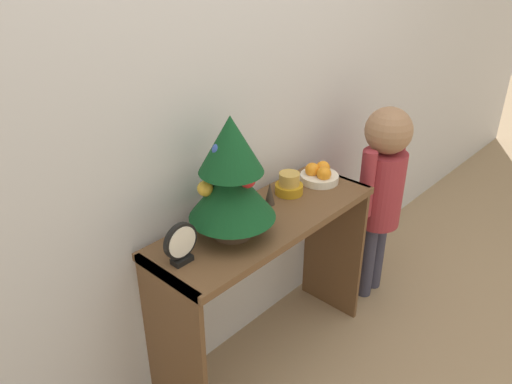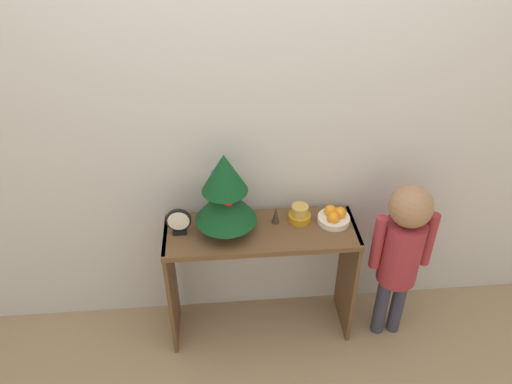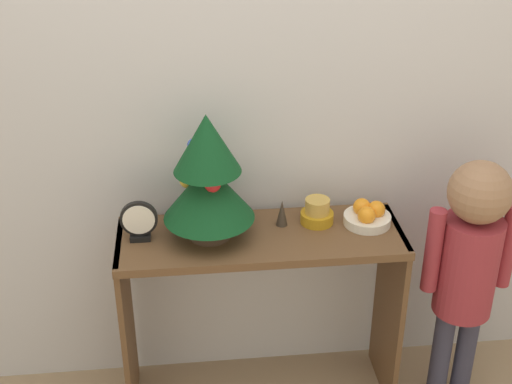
{
  "view_description": "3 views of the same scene",
  "coord_description": "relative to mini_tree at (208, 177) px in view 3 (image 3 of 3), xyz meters",
  "views": [
    {
      "loc": [
        -1.27,
        -0.93,
        1.73
      ],
      "look_at": [
        -0.06,
        0.18,
        0.87
      ],
      "focal_mm": 35.0,
      "sensor_mm": 36.0,
      "label": 1
    },
    {
      "loc": [
        -0.2,
        -1.83,
        2.39
      ],
      "look_at": [
        -0.03,
        0.19,
        0.98
      ],
      "focal_mm": 35.0,
      "sensor_mm": 36.0,
      "label": 2
    },
    {
      "loc": [
        -0.25,
        -1.95,
        2.06
      ],
      "look_at": [
        -0.02,
        0.18,
        0.91
      ],
      "focal_mm": 50.0,
      "sensor_mm": 36.0,
      "label": 3
    }
  ],
  "objects": [
    {
      "name": "back_wall",
      "position": [
        0.18,
        0.21,
        0.28
      ],
      "size": [
        7.0,
        0.05,
        2.5
      ],
      "primitive_type": "cube",
      "color": "silver",
      "rests_on": "ground_plane"
    },
    {
      "name": "console_table",
      "position": [
        0.18,
        -0.01,
        -0.41
      ],
      "size": [
        1.01,
        0.36,
        0.74
      ],
      "color": "brown",
      "rests_on": "ground_plane"
    },
    {
      "name": "mini_tree",
      "position": [
        0.0,
        0.0,
        0.0
      ],
      "size": [
        0.32,
        0.32,
        0.46
      ],
      "color": "#4C3828",
      "rests_on": "console_table"
    },
    {
      "name": "fruit_bowl",
      "position": [
        0.57,
        0.02,
        -0.2
      ],
      "size": [
        0.17,
        0.17,
        0.09
      ],
      "color": "silver",
      "rests_on": "console_table"
    },
    {
      "name": "singing_bowl",
      "position": [
        0.39,
        0.05,
        -0.19
      ],
      "size": [
        0.12,
        0.12,
        0.09
      ],
      "color": "#B78419",
      "rests_on": "console_table"
    },
    {
      "name": "desk_clock",
      "position": [
        -0.24,
        -0.0,
        -0.16
      ],
      "size": [
        0.13,
        0.04,
        0.15
      ],
      "color": "black",
      "rests_on": "console_table"
    },
    {
      "name": "figurine",
      "position": [
        0.26,
        0.05,
        -0.18
      ],
      "size": [
        0.04,
        0.04,
        0.1
      ],
      "color": "#382D23",
      "rests_on": "console_table"
    },
    {
      "name": "child_figure",
      "position": [
        0.92,
        -0.1,
        -0.31
      ],
      "size": [
        0.33,
        0.22,
        1.03
      ],
      "color": "#38384C",
      "rests_on": "ground_plane"
    }
  ]
}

